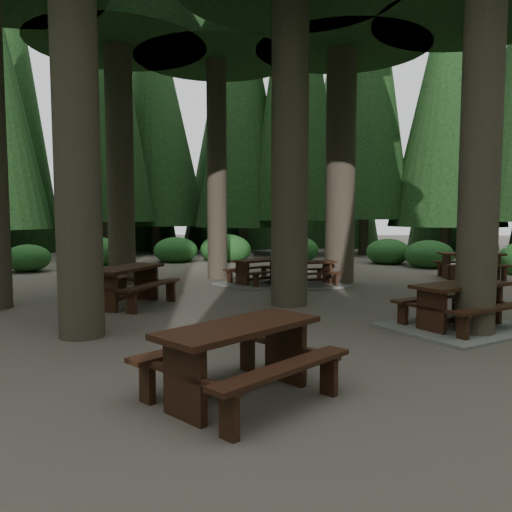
{
  "coord_description": "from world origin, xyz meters",
  "views": [
    {
      "loc": [
        0.64,
        -11.28,
        2.1
      ],
      "look_at": [
        0.01,
        0.64,
        1.1
      ],
      "focal_mm": 35.0,
      "sensor_mm": 36.0,
      "label": 1
    }
  ],
  "objects_px": {
    "picnic_table_a": "(460,313)",
    "picnic_table_f": "(260,276)",
    "picnic_table_e": "(240,350)",
    "picnic_table_d": "(471,262)",
    "picnic_table_b": "(126,280)",
    "picnic_table_c": "(307,278)"
  },
  "relations": [
    {
      "from": "picnic_table_d",
      "to": "picnic_table_f",
      "type": "distance_m",
      "value": 7.02
    },
    {
      "from": "picnic_table_b",
      "to": "picnic_table_d",
      "type": "xyz_separation_m",
      "value": [
        9.73,
        5.31,
        -0.03
      ]
    },
    {
      "from": "picnic_table_c",
      "to": "picnic_table_f",
      "type": "relative_size",
      "value": 0.91
    },
    {
      "from": "picnic_table_c",
      "to": "picnic_table_a",
      "type": "bearing_deg",
      "value": -85.95
    },
    {
      "from": "picnic_table_e",
      "to": "picnic_table_b",
      "type": "bearing_deg",
      "value": 69.14
    },
    {
      "from": "picnic_table_a",
      "to": "picnic_table_b",
      "type": "distance_m",
      "value": 7.14
    },
    {
      "from": "picnic_table_d",
      "to": "picnic_table_e",
      "type": "relative_size",
      "value": 0.77
    },
    {
      "from": "picnic_table_a",
      "to": "picnic_table_c",
      "type": "height_order",
      "value": "picnic_table_a"
    },
    {
      "from": "picnic_table_f",
      "to": "picnic_table_a",
      "type": "bearing_deg",
      "value": -100.42
    },
    {
      "from": "picnic_table_d",
      "to": "picnic_table_f",
      "type": "xyz_separation_m",
      "value": [
        -6.81,
        -1.64,
        -0.31
      ]
    },
    {
      "from": "picnic_table_d",
      "to": "picnic_table_c",
      "type": "bearing_deg",
      "value": -161.06
    },
    {
      "from": "picnic_table_e",
      "to": "picnic_table_f",
      "type": "height_order",
      "value": "picnic_table_e"
    },
    {
      "from": "picnic_table_d",
      "to": "picnic_table_a",
      "type": "bearing_deg",
      "value": -111.58
    },
    {
      "from": "picnic_table_b",
      "to": "picnic_table_e",
      "type": "height_order",
      "value": "picnic_table_b"
    },
    {
      "from": "picnic_table_a",
      "to": "picnic_table_c",
      "type": "relative_size",
      "value": 1.22
    },
    {
      "from": "picnic_table_d",
      "to": "picnic_table_f",
      "type": "relative_size",
      "value": 0.68
    },
    {
      "from": "picnic_table_c",
      "to": "picnic_table_e",
      "type": "xyz_separation_m",
      "value": [
        -1.19,
        -9.14,
        0.33
      ]
    },
    {
      "from": "picnic_table_e",
      "to": "picnic_table_d",
      "type": "bearing_deg",
      "value": 9.47
    },
    {
      "from": "picnic_table_b",
      "to": "picnic_table_f",
      "type": "height_order",
      "value": "picnic_table_b"
    },
    {
      "from": "picnic_table_f",
      "to": "picnic_table_e",
      "type": "bearing_deg",
      "value": -133.91
    },
    {
      "from": "picnic_table_a",
      "to": "picnic_table_e",
      "type": "bearing_deg",
      "value": -169.11
    },
    {
      "from": "picnic_table_a",
      "to": "picnic_table_f",
      "type": "distance_m",
      "value": 6.9
    }
  ]
}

